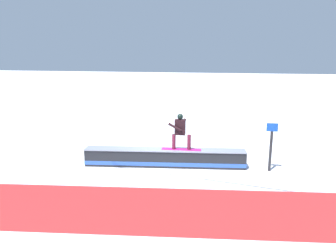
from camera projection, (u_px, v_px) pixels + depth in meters
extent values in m
plane|color=white|center=(165.00, 166.00, 12.53)|extent=(120.00, 120.00, 0.00)
cube|color=black|center=(165.00, 158.00, 12.45)|extent=(6.25, 1.32, 0.65)
cube|color=blue|center=(165.00, 162.00, 12.49)|extent=(6.26, 1.34, 0.16)
cube|color=#8B93A3|center=(165.00, 150.00, 12.37)|extent=(6.25, 1.38, 0.04)
cube|color=#B51E80|center=(181.00, 149.00, 12.33)|extent=(1.53, 0.36, 0.01)
cylinder|color=maroon|center=(174.00, 142.00, 12.30)|extent=(0.15, 0.15, 0.58)
cylinder|color=maroon|center=(189.00, 142.00, 12.22)|extent=(0.15, 0.15, 0.58)
cube|color=black|center=(180.00, 127.00, 12.14)|extent=(0.41, 0.26, 0.59)
sphere|color=black|center=(180.00, 117.00, 12.05)|extent=(0.22, 0.22, 0.22)
cylinder|color=black|center=(175.00, 127.00, 11.99)|extent=(0.53, 0.12, 0.33)
cylinder|color=black|center=(183.00, 125.00, 12.28)|extent=(0.25, 0.10, 0.55)
cube|color=red|center=(123.00, 212.00, 7.65)|extent=(13.40, 1.80, 1.24)
cylinder|color=#262628|center=(270.00, 151.00, 11.85)|extent=(0.10, 0.10, 1.54)
cube|color=blue|center=(272.00, 127.00, 11.65)|extent=(0.40, 0.04, 0.30)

